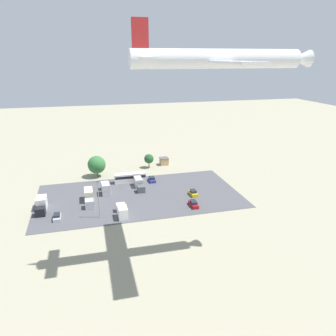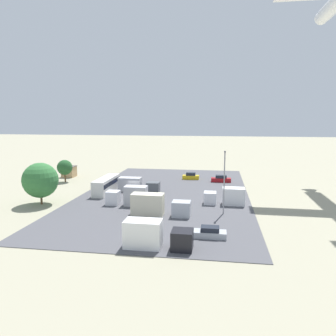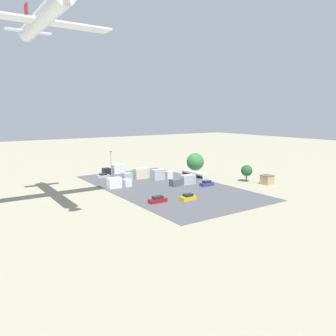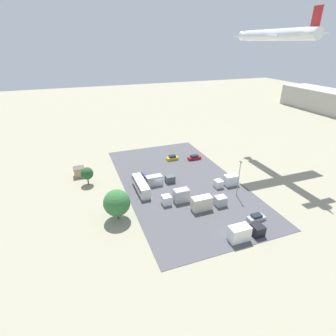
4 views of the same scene
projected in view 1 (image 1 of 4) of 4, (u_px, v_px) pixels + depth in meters
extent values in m
plane|color=gray|center=(136.00, 188.00, 105.82)|extent=(400.00, 400.00, 0.00)
cube|color=#4C4C51|center=(139.00, 196.00, 99.80)|extent=(60.63, 32.93, 0.08)
cube|color=tan|center=(164.00, 161.00, 128.45)|extent=(3.07, 3.08, 2.73)
cube|color=#59514C|center=(164.00, 158.00, 128.00)|extent=(3.31, 3.32, 0.12)
cube|color=silver|center=(130.00, 178.00, 110.26)|extent=(10.53, 2.51, 3.06)
cube|color=black|center=(130.00, 176.00, 110.08)|extent=(10.11, 2.55, 0.86)
cube|color=navy|center=(152.00, 180.00, 111.12)|extent=(1.97, 4.19, 0.95)
cube|color=#1E232D|center=(152.00, 178.00, 110.85)|extent=(1.65, 2.35, 0.70)
cube|color=maroon|center=(193.00, 205.00, 92.60)|extent=(1.73, 4.65, 0.94)
cube|color=#1E232D|center=(194.00, 202.00, 92.34)|extent=(1.45, 2.61, 0.69)
cube|color=gold|center=(193.00, 194.00, 100.01)|extent=(1.84, 4.08, 0.96)
cube|color=#1E232D|center=(193.00, 191.00, 99.75)|extent=(1.55, 2.28, 0.70)
cube|color=#ADB2B7|center=(57.00, 217.00, 85.24)|extent=(1.85, 4.21, 0.83)
cube|color=#1E232D|center=(57.00, 215.00, 85.01)|extent=(1.56, 2.36, 0.61)
cube|color=black|center=(40.00, 212.00, 86.83)|extent=(2.55, 2.49, 2.31)
cube|color=white|center=(42.00, 203.00, 90.98)|extent=(2.55, 4.43, 3.30)
cube|color=silver|center=(121.00, 207.00, 89.44)|extent=(2.37, 2.18, 2.12)
cube|color=white|center=(123.00, 212.00, 85.53)|extent=(2.37, 3.87, 3.03)
cube|color=silver|center=(105.00, 186.00, 104.31)|extent=(2.31, 2.21, 2.40)
cube|color=#B2B2B7|center=(106.00, 189.00, 100.31)|extent=(2.31, 3.93, 3.42)
cube|color=#4C5156|center=(141.00, 189.00, 102.28)|extent=(2.32, 2.62, 2.00)
cube|color=#B2B2B7|center=(138.00, 182.00, 106.67)|extent=(2.32, 4.66, 2.86)
cube|color=#ADB2B7|center=(89.00, 204.00, 91.32)|extent=(2.38, 2.85, 2.40)
cube|color=beige|center=(89.00, 195.00, 96.09)|extent=(2.38, 5.07, 3.42)
cylinder|color=brown|center=(97.00, 174.00, 115.70)|extent=(0.36, 0.36, 2.04)
sphere|color=#337038|center=(97.00, 165.00, 114.62)|extent=(6.25, 6.25, 6.25)
cylinder|color=brown|center=(149.00, 165.00, 125.08)|extent=(0.36, 0.36, 2.18)
sphere|color=#235128|center=(149.00, 159.00, 124.30)|extent=(3.60, 3.60, 3.60)
cylinder|color=gray|center=(99.00, 200.00, 84.69)|extent=(0.20, 0.20, 9.87)
cube|color=#4C4C51|center=(97.00, 182.00, 83.05)|extent=(0.90, 0.28, 0.20)
cylinder|color=white|center=(218.00, 59.00, 57.22)|extent=(31.07, 3.65, 3.33)
cone|color=white|center=(300.00, 59.00, 61.04)|extent=(3.70, 3.20, 3.16)
cube|color=white|center=(218.00, 62.00, 57.38)|extent=(4.63, 27.98, 0.36)
cube|color=white|center=(144.00, 58.00, 54.16)|extent=(2.28, 9.96, 0.24)
cube|color=#B22323|center=(140.00, 34.00, 52.84)|extent=(2.80, 0.31, 4.97)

